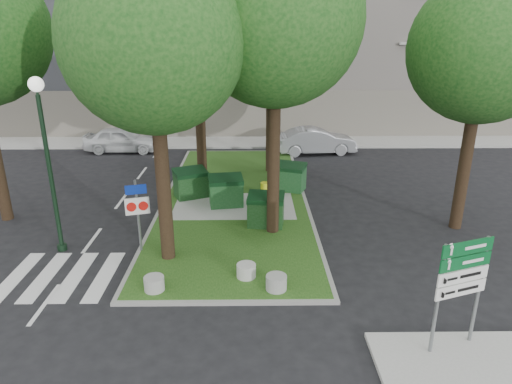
{
  "coord_description": "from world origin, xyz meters",
  "views": [
    {
      "loc": [
        1.21,
        -10.84,
        7.2
      ],
      "look_at": [
        1.38,
        3.5,
        2.0
      ],
      "focal_mm": 32.0,
      "sensor_mm": 36.0,
      "label": 1
    }
  ],
  "objects_px": {
    "bollard_left": "(154,283)",
    "car_white": "(122,139)",
    "dumpster_b": "(226,191)",
    "bollard_right": "(276,282)",
    "tree_median_far": "(274,1)",
    "tree_median_near_left": "(155,22)",
    "dumpster_c": "(266,210)",
    "tree_street_right": "(488,34)",
    "litter_bin": "(265,189)",
    "tree_median_near_right": "(278,0)",
    "dumpster_a": "(191,183)",
    "traffic_sign_pole": "(137,207)",
    "car_silver": "(316,141)",
    "tree_median_mid": "(199,33)",
    "directional_sign": "(462,278)",
    "bollard_mid": "(246,271)",
    "street_lamp": "(46,146)",
    "dumpster_d": "(290,177)"
  },
  "relations": [
    {
      "from": "tree_street_right",
      "to": "litter_bin",
      "type": "bearing_deg",
      "value": 157.03
    },
    {
      "from": "street_lamp",
      "to": "tree_median_far",
      "type": "bearing_deg",
      "value": 49.34
    },
    {
      "from": "dumpster_b",
      "to": "traffic_sign_pole",
      "type": "xyz_separation_m",
      "value": [
        -2.66,
        -4.07,
        0.92
      ]
    },
    {
      "from": "tree_median_mid",
      "to": "directional_sign",
      "type": "bearing_deg",
      "value": -58.38
    },
    {
      "from": "dumpster_a",
      "to": "street_lamp",
      "type": "height_order",
      "value": "street_lamp"
    },
    {
      "from": "dumpster_b",
      "to": "directional_sign",
      "type": "relative_size",
      "value": 0.56
    },
    {
      "from": "dumpster_b",
      "to": "car_white",
      "type": "distance_m",
      "value": 11.53
    },
    {
      "from": "tree_median_near_left",
      "to": "dumpster_c",
      "type": "bearing_deg",
      "value": 37.81
    },
    {
      "from": "directional_sign",
      "to": "tree_street_right",
      "type": "bearing_deg",
      "value": 46.48
    },
    {
      "from": "dumpster_c",
      "to": "traffic_sign_pole",
      "type": "height_order",
      "value": "traffic_sign_pole"
    },
    {
      "from": "bollard_left",
      "to": "car_white",
      "type": "height_order",
      "value": "car_white"
    },
    {
      "from": "tree_median_far",
      "to": "traffic_sign_pole",
      "type": "distance_m",
      "value": 12.21
    },
    {
      "from": "traffic_sign_pole",
      "to": "dumpster_b",
      "type": "bearing_deg",
      "value": 41.28
    },
    {
      "from": "tree_street_right",
      "to": "directional_sign",
      "type": "xyz_separation_m",
      "value": [
        -3.19,
        -7.06,
        -5.04
      ]
    },
    {
      "from": "dumpster_b",
      "to": "bollard_mid",
      "type": "xyz_separation_m",
      "value": [
        0.89,
        -5.87,
        -0.42
      ]
    },
    {
      "from": "tree_street_right",
      "to": "bollard_right",
      "type": "distance_m",
      "value": 10.79
    },
    {
      "from": "dumpster_b",
      "to": "bollard_right",
      "type": "xyz_separation_m",
      "value": [
        1.76,
        -6.57,
        -0.41
      ]
    },
    {
      "from": "dumpster_b",
      "to": "bollard_left",
      "type": "xyz_separation_m",
      "value": [
        -1.72,
        -6.57,
        -0.42
      ]
    },
    {
      "from": "tree_median_near_right",
      "to": "dumpster_b",
      "type": "height_order",
      "value": "tree_median_near_right"
    },
    {
      "from": "traffic_sign_pole",
      "to": "car_silver",
      "type": "bearing_deg",
      "value": 43.82
    },
    {
      "from": "dumpster_b",
      "to": "dumpster_d",
      "type": "bearing_deg",
      "value": 25.46
    },
    {
      "from": "tree_median_far",
      "to": "bollard_right",
      "type": "distance_m",
      "value": 14.05
    },
    {
      "from": "street_lamp",
      "to": "traffic_sign_pole",
      "type": "height_order",
      "value": "street_lamp"
    },
    {
      "from": "dumpster_a",
      "to": "bollard_mid",
      "type": "xyz_separation_m",
      "value": [
        2.49,
        -6.92,
        -0.42
      ]
    },
    {
      "from": "car_white",
      "to": "tree_median_near_left",
      "type": "bearing_deg",
      "value": -158.52
    },
    {
      "from": "dumpster_a",
      "to": "car_white",
      "type": "distance_m",
      "value": 9.76
    },
    {
      "from": "dumpster_b",
      "to": "street_lamp",
      "type": "bearing_deg",
      "value": -153.73
    },
    {
      "from": "tree_median_far",
      "to": "bollard_left",
      "type": "distance_m",
      "value": 14.57
    },
    {
      "from": "dumpster_a",
      "to": "directional_sign",
      "type": "xyz_separation_m",
      "value": [
        7.33,
        -10.11,
        1.2
      ]
    },
    {
      "from": "traffic_sign_pole",
      "to": "bollard_right",
      "type": "bearing_deg",
      "value": -45.0
    },
    {
      "from": "tree_street_right",
      "to": "dumpster_c",
      "type": "distance_m",
      "value": 9.63
    },
    {
      "from": "dumpster_d",
      "to": "bollard_mid",
      "type": "height_order",
      "value": "dumpster_d"
    },
    {
      "from": "bollard_right",
      "to": "street_lamp",
      "type": "height_order",
      "value": "street_lamp"
    },
    {
      "from": "dumpster_a",
      "to": "bollard_left",
      "type": "distance_m",
      "value": 7.63
    },
    {
      "from": "bollard_mid",
      "to": "traffic_sign_pole",
      "type": "relative_size",
      "value": 0.22
    },
    {
      "from": "dumpster_d",
      "to": "bollard_right",
      "type": "relative_size",
      "value": 2.67
    },
    {
      "from": "tree_median_near_left",
      "to": "tree_median_mid",
      "type": "distance_m",
      "value": 6.53
    },
    {
      "from": "bollard_left",
      "to": "litter_bin",
      "type": "relative_size",
      "value": 0.91
    },
    {
      "from": "dumpster_b",
      "to": "bollard_mid",
      "type": "height_order",
      "value": "dumpster_b"
    },
    {
      "from": "tree_median_near_right",
      "to": "traffic_sign_pole",
      "type": "distance_m",
      "value": 7.96
    },
    {
      "from": "dumpster_b",
      "to": "bollard_left",
      "type": "height_order",
      "value": "dumpster_b"
    },
    {
      "from": "bollard_mid",
      "to": "dumpster_a",
      "type": "bearing_deg",
      "value": 109.83
    },
    {
      "from": "tree_street_right",
      "to": "traffic_sign_pole",
      "type": "distance_m",
      "value": 12.91
    },
    {
      "from": "tree_median_near_left",
      "to": "dumpster_b",
      "type": "height_order",
      "value": "tree_median_near_left"
    },
    {
      "from": "tree_median_far",
      "to": "litter_bin",
      "type": "bearing_deg",
      "value": -96.95
    },
    {
      "from": "dumpster_c",
      "to": "car_white",
      "type": "height_order",
      "value": "car_white"
    },
    {
      "from": "tree_median_near_right",
      "to": "dumpster_a",
      "type": "bearing_deg",
      "value": 134.76
    },
    {
      "from": "car_white",
      "to": "litter_bin",
      "type": "bearing_deg",
      "value": -133.49
    },
    {
      "from": "tree_street_right",
      "to": "car_white",
      "type": "xyz_separation_m",
      "value": [
        -15.73,
        11.31,
        -6.22
      ]
    },
    {
      "from": "bollard_mid",
      "to": "street_lamp",
      "type": "bearing_deg",
      "value": 161.95
    }
  ]
}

